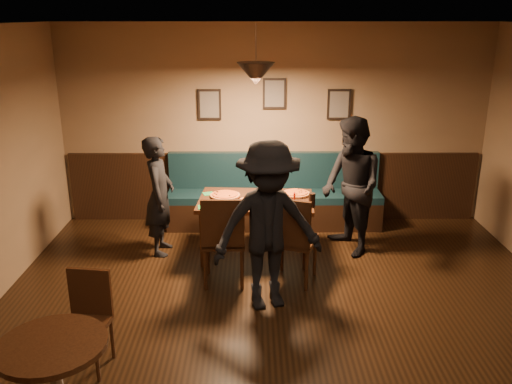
# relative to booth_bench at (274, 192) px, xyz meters

# --- Properties ---
(floor) EXTENTS (7.00, 7.00, 0.00)m
(floor) POSITION_rel_booth_bench_xyz_m (0.00, -3.20, -0.50)
(floor) COLOR black
(floor) RESTS_ON ground
(ceiling) EXTENTS (7.00, 7.00, 0.00)m
(ceiling) POSITION_rel_booth_bench_xyz_m (0.00, -3.20, 2.30)
(ceiling) COLOR silver
(ceiling) RESTS_ON ground
(wall_back) EXTENTS (6.00, 0.00, 6.00)m
(wall_back) POSITION_rel_booth_bench_xyz_m (0.00, 0.30, 0.90)
(wall_back) COLOR #8C704F
(wall_back) RESTS_ON ground
(wainscot) EXTENTS (5.88, 0.06, 1.00)m
(wainscot) POSITION_rel_booth_bench_xyz_m (0.00, 0.27, 0.00)
(wainscot) COLOR black
(wainscot) RESTS_ON ground
(booth_bench) EXTENTS (3.00, 0.60, 1.00)m
(booth_bench) POSITION_rel_booth_bench_xyz_m (0.00, 0.00, 0.00)
(booth_bench) COLOR #0F232D
(booth_bench) RESTS_ON ground
(picture_left) EXTENTS (0.32, 0.04, 0.42)m
(picture_left) POSITION_rel_booth_bench_xyz_m (-0.90, 0.27, 1.20)
(picture_left) COLOR black
(picture_left) RESTS_ON wall_back
(picture_center) EXTENTS (0.32, 0.04, 0.42)m
(picture_center) POSITION_rel_booth_bench_xyz_m (0.00, 0.27, 1.35)
(picture_center) COLOR black
(picture_center) RESTS_ON wall_back
(picture_right) EXTENTS (0.32, 0.04, 0.42)m
(picture_right) POSITION_rel_booth_bench_xyz_m (0.90, 0.27, 1.20)
(picture_right) COLOR black
(picture_right) RESTS_ON wall_back
(pendant_lamp) EXTENTS (0.44, 0.44, 0.25)m
(pendant_lamp) POSITION_rel_booth_bench_xyz_m (-0.26, -1.00, 1.75)
(pendant_lamp) COLOR black
(pendant_lamp) RESTS_ON ceiling
(dining_table) EXTENTS (1.44, 0.98, 0.74)m
(dining_table) POSITION_rel_booth_bench_xyz_m (-0.26, -1.00, -0.13)
(dining_table) COLOR black
(dining_table) RESTS_ON floor
(chair_near_left) EXTENTS (0.47, 0.47, 1.05)m
(chair_near_left) POSITION_rel_booth_bench_xyz_m (-0.62, -1.70, 0.02)
(chair_near_left) COLOR black
(chair_near_left) RESTS_ON floor
(chair_near_right) EXTENTS (0.59, 0.59, 1.04)m
(chair_near_right) POSITION_rel_booth_bench_xyz_m (0.16, -1.69, 0.02)
(chair_near_right) COLOR black
(chair_near_right) RESTS_ON floor
(diner_left) EXTENTS (0.36, 0.55, 1.50)m
(diner_left) POSITION_rel_booth_bench_xyz_m (-1.46, -0.89, 0.25)
(diner_left) COLOR black
(diner_left) RESTS_ON floor
(diner_right) EXTENTS (0.90, 1.01, 1.73)m
(diner_right) POSITION_rel_booth_bench_xyz_m (0.92, -0.89, 0.36)
(diner_right) COLOR black
(diner_right) RESTS_ON floor
(diner_front) EXTENTS (1.26, 0.93, 1.75)m
(diner_front) POSITION_rel_booth_bench_xyz_m (-0.15, -2.22, 0.37)
(diner_front) COLOR black
(diner_front) RESTS_ON floor
(pizza_a) EXTENTS (0.47, 0.47, 0.04)m
(pizza_a) POSITION_rel_booth_bench_xyz_m (-0.64, -0.91, 0.26)
(pizza_a) COLOR orange
(pizza_a) RESTS_ON dining_table
(pizza_b) EXTENTS (0.47, 0.47, 0.04)m
(pizza_b) POSITION_rel_booth_bench_xyz_m (-0.29, -1.14, 0.26)
(pizza_b) COLOR orange
(pizza_b) RESTS_ON dining_table
(pizza_c) EXTENTS (0.40, 0.40, 0.04)m
(pizza_c) POSITION_rel_booth_bench_xyz_m (0.24, -0.84, 0.26)
(pizza_c) COLOR #CC6026
(pizza_c) RESTS_ON dining_table
(soda_glass) EXTENTS (0.10, 0.10, 0.17)m
(soda_glass) POSITION_rel_booth_bench_xyz_m (0.39, -1.28, 0.33)
(soda_glass) COLOR black
(soda_glass) RESTS_ON dining_table
(tabasco_bottle) EXTENTS (0.03, 0.03, 0.11)m
(tabasco_bottle) POSITION_rel_booth_bench_xyz_m (0.20, -1.05, 0.30)
(tabasco_bottle) COLOR #A71705
(tabasco_bottle) RESTS_ON dining_table
(napkin_a) EXTENTS (0.17, 0.17, 0.01)m
(napkin_a) POSITION_rel_booth_bench_xyz_m (-0.86, -0.79, 0.25)
(napkin_a) COLOR #217D3E
(napkin_a) RESTS_ON dining_table
(napkin_b) EXTENTS (0.18, 0.18, 0.01)m
(napkin_b) POSITION_rel_booth_bench_xyz_m (-0.86, -1.29, 0.25)
(napkin_b) COLOR #1C692E
(napkin_b) RESTS_ON dining_table
(cutlery_set) EXTENTS (0.18, 0.06, 0.00)m
(cutlery_set) POSITION_rel_booth_bench_xyz_m (-0.31, -1.39, 0.24)
(cutlery_set) COLOR silver
(cutlery_set) RESTS_ON dining_table
(cafe_chair_far) EXTENTS (0.42, 0.42, 0.85)m
(cafe_chair_far) POSITION_rel_booth_bench_xyz_m (-1.71, -3.28, -0.07)
(cafe_chair_far) COLOR black
(cafe_chair_far) RESTS_ON floor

